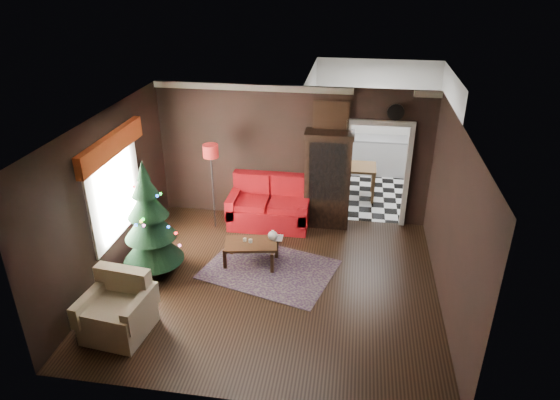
% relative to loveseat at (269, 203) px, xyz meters
% --- Properties ---
extents(floor, '(5.50, 5.50, 0.00)m').
position_rel_loveseat_xyz_m(floor, '(0.40, -2.05, -0.50)').
color(floor, black).
rests_on(floor, ground).
extents(ceiling, '(5.50, 5.50, 0.00)m').
position_rel_loveseat_xyz_m(ceiling, '(0.40, -2.05, 2.30)').
color(ceiling, white).
rests_on(ceiling, ground).
extents(wall_back, '(5.50, 0.00, 5.50)m').
position_rel_loveseat_xyz_m(wall_back, '(0.40, 0.45, 0.90)').
color(wall_back, black).
rests_on(wall_back, ground).
extents(wall_front, '(5.50, 0.00, 5.50)m').
position_rel_loveseat_xyz_m(wall_front, '(0.40, -4.55, 0.90)').
color(wall_front, black).
rests_on(wall_front, ground).
extents(wall_left, '(0.00, 5.50, 5.50)m').
position_rel_loveseat_xyz_m(wall_left, '(-2.35, -2.05, 0.90)').
color(wall_left, black).
rests_on(wall_left, ground).
extents(wall_right, '(0.00, 5.50, 5.50)m').
position_rel_loveseat_xyz_m(wall_right, '(3.15, -2.05, 0.90)').
color(wall_right, black).
rests_on(wall_right, ground).
extents(doorway, '(1.10, 0.10, 2.10)m').
position_rel_loveseat_xyz_m(doorway, '(2.10, 0.45, 0.55)').
color(doorway, white).
rests_on(doorway, ground).
extents(left_window, '(0.05, 1.60, 1.40)m').
position_rel_loveseat_xyz_m(left_window, '(-2.31, -1.85, 0.95)').
color(left_window, white).
rests_on(left_window, wall_left).
extents(valance, '(0.12, 2.10, 0.35)m').
position_rel_loveseat_xyz_m(valance, '(-2.23, -1.85, 1.77)').
color(valance, maroon).
rests_on(valance, wall_left).
extents(kitchen_floor, '(3.00, 3.00, 0.00)m').
position_rel_loveseat_xyz_m(kitchen_floor, '(2.10, 1.95, -0.50)').
color(kitchen_floor, white).
rests_on(kitchen_floor, ground).
extents(kitchen_window, '(0.70, 0.06, 0.70)m').
position_rel_loveseat_xyz_m(kitchen_window, '(2.10, 3.40, 1.20)').
color(kitchen_window, white).
rests_on(kitchen_window, ground).
extents(rug, '(2.53, 2.12, 0.01)m').
position_rel_loveseat_xyz_m(rug, '(0.28, -1.63, -0.49)').
color(rug, '#644C59').
rests_on(rug, ground).
extents(loveseat, '(1.70, 0.90, 1.00)m').
position_rel_loveseat_xyz_m(loveseat, '(0.00, 0.00, 0.00)').
color(loveseat, '#9A0010').
rests_on(loveseat, ground).
extents(curio_cabinet, '(0.90, 0.45, 1.90)m').
position_rel_loveseat_xyz_m(curio_cabinet, '(1.15, 0.22, 0.45)').
color(curio_cabinet, black).
rests_on(curio_cabinet, ground).
extents(floor_lamp, '(0.34, 0.34, 1.89)m').
position_rel_loveseat_xyz_m(floor_lamp, '(-1.09, -0.25, 0.33)').
color(floor_lamp, '#282525').
rests_on(floor_lamp, ground).
extents(christmas_tree, '(1.29, 1.29, 1.97)m').
position_rel_loveseat_xyz_m(christmas_tree, '(-1.68, -2.02, 0.55)').
color(christmas_tree, black).
rests_on(christmas_tree, ground).
extents(armchair, '(0.99, 0.99, 0.91)m').
position_rel_loveseat_xyz_m(armchair, '(-1.60, -3.59, -0.04)').
color(armchair, tan).
rests_on(armchair, ground).
extents(coffee_table, '(1.00, 0.71, 0.41)m').
position_rel_loveseat_xyz_m(coffee_table, '(-0.07, -1.47, -0.28)').
color(coffee_table, black).
rests_on(coffee_table, rug).
extents(teapot, '(0.26, 0.26, 0.19)m').
position_rel_loveseat_xyz_m(teapot, '(0.30, -1.32, 0.02)').
color(teapot, white).
rests_on(teapot, coffee_table).
extents(cup_a, '(0.08, 0.08, 0.05)m').
position_rel_loveseat_xyz_m(cup_a, '(-0.19, -1.43, -0.05)').
color(cup_a, silver).
rests_on(cup_a, coffee_table).
extents(cup_b, '(0.09, 0.09, 0.06)m').
position_rel_loveseat_xyz_m(cup_b, '(-0.08, -1.46, -0.04)').
color(cup_b, silver).
rests_on(cup_b, coffee_table).
extents(book, '(0.17, 0.02, 0.23)m').
position_rel_loveseat_xyz_m(book, '(0.30, -1.25, 0.04)').
color(book, '#7E6757').
rests_on(book, coffee_table).
extents(wall_clock, '(0.32, 0.32, 0.06)m').
position_rel_loveseat_xyz_m(wall_clock, '(2.35, 0.40, 1.88)').
color(wall_clock, white).
rests_on(wall_clock, wall_back).
extents(painting, '(0.62, 0.05, 0.52)m').
position_rel_loveseat_xyz_m(painting, '(1.15, 0.41, 1.75)').
color(painting, '#B37F4D').
rests_on(painting, wall_back).
extents(kitchen_counter, '(1.80, 0.60, 0.90)m').
position_rel_loveseat_xyz_m(kitchen_counter, '(2.10, 3.15, -0.05)').
color(kitchen_counter, silver).
rests_on(kitchen_counter, ground).
extents(kitchen_table, '(0.70, 0.70, 0.75)m').
position_rel_loveseat_xyz_m(kitchen_table, '(1.80, 1.65, -0.12)').
color(kitchen_table, brown).
rests_on(kitchen_table, ground).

